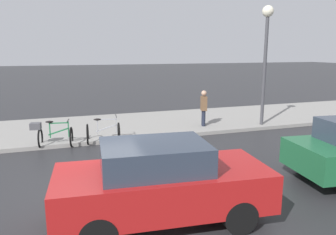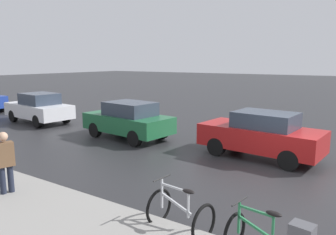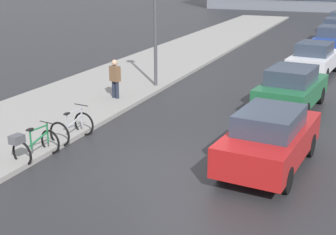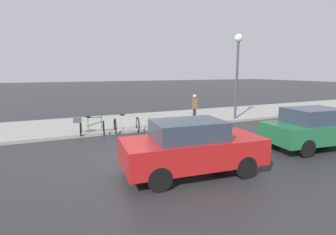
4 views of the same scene
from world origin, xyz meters
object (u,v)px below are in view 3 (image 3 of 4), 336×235
car_red (270,138)px  car_navy (335,29)px  car_white (314,59)px  bicycle_nearest (32,144)px  car_blue (331,40)px  streetlamp (155,2)px  bicycle_second (72,128)px  pedestrian (115,78)px  car_green (292,88)px

car_red → car_navy: size_ratio=1.06×
car_white → car_navy: car_navy is taller
bicycle_nearest → car_red: car_red is taller
car_red → car_navy: (-0.15, 23.92, 0.01)m
car_blue → streetlamp: bearing=-117.3°
car_red → bicycle_nearest: bearing=-160.5°
bicycle_second → car_blue: (5.79, 18.71, 0.43)m
car_red → car_navy: car_navy is taller
bicycle_second → pedestrian: (-0.93, 4.32, 0.51)m
car_white → streetlamp: 8.53m
car_red → car_green: bearing=93.3°
streetlamp → bicycle_second: bearing=-87.1°
car_red → pedestrian: pedestrian is taller
bicycle_second → car_red: car_red is taller
bicycle_nearest → bicycle_second: bearing=87.5°
bicycle_nearest → bicycle_second: size_ratio=1.13×
car_green → streetlamp: streetlamp is taller
car_red → car_blue: bearing=90.0°
car_blue → car_navy: 5.54m
car_red → car_white: (-0.24, 11.93, -0.02)m
car_red → car_blue: 18.39m
bicycle_nearest → car_red: size_ratio=0.33×
streetlamp → car_blue: bearing=62.7°
car_green → car_navy: 18.30m
bicycle_second → car_blue: bearing=72.8°
car_white → car_green: bearing=-90.8°
bicycle_second → car_red: size_ratio=0.29×
pedestrian → car_blue: bearing=65.0°
car_green → car_red: bearing=-86.7°
streetlamp → car_green: bearing=-8.3°
bicycle_nearest → car_navy: (5.73, 26.00, 0.33)m
car_green → pedestrian: pedestrian is taller
car_blue → streetlamp: (-6.13, -11.91, 2.78)m
bicycle_second → car_green: 8.09m
car_green → car_white: car_white is taller
car_white → streetlamp: size_ratio=0.84×
pedestrian → bicycle_nearest: bearing=-82.0°
car_navy → pedestrian: size_ratio=2.41×
car_blue → pedestrian: (-6.72, -14.39, 0.08)m
bicycle_nearest → streetlamp: 9.12m
car_white → car_red: bearing=-88.9°
car_blue → car_navy: (-0.14, 5.54, -0.03)m
car_blue → car_navy: bearing=91.4°
bicycle_second → pedestrian: 4.45m
car_red → car_white: 11.94m
car_white → car_blue: car_blue is taller
car_navy → pedestrian: bearing=-108.3°
car_green → pedestrian: (-6.40, -1.63, 0.13)m
pedestrian → car_navy: bearing=71.7°
bicycle_second → streetlamp: (-0.35, 6.80, 3.22)m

